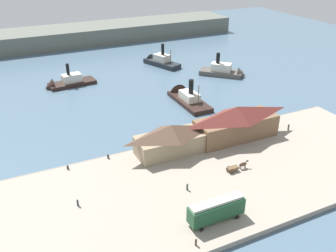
% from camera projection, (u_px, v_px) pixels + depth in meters
% --- Properties ---
extents(ground_plane, '(320.00, 320.00, 0.00)m').
position_uv_depth(ground_plane, '(150.00, 142.00, 96.14)').
color(ground_plane, slate).
extents(quay_promenade, '(110.00, 36.00, 1.20)m').
position_uv_depth(quay_promenade, '(190.00, 186.00, 78.18)').
color(quay_promenade, '#9E9384').
rests_on(quay_promenade, ground).
extents(seawall_edge, '(110.00, 0.80, 1.00)m').
position_uv_depth(seawall_edge, '(155.00, 147.00, 93.02)').
color(seawall_edge, gray).
rests_on(seawall_edge, ground).
extents(ferry_shed_east_terminal, '(17.21, 7.71, 7.31)m').
position_uv_depth(ferry_shed_east_terminal, '(171.00, 139.00, 87.69)').
color(ferry_shed_east_terminal, '#998466').
rests_on(ferry_shed_east_terminal, quay_promenade).
extents(ferry_shed_west_terminal, '(22.12, 7.97, 8.79)m').
position_uv_depth(ferry_shed_west_terminal, '(236.00, 122.00, 93.96)').
color(ferry_shed_west_terminal, brown).
rests_on(ferry_shed_west_terminal, quay_promenade).
extents(street_tram, '(10.82, 2.90, 4.51)m').
position_uv_depth(street_tram, '(216.00, 209.00, 66.52)').
color(street_tram, '#1E4C2D').
rests_on(street_tram, quay_promenade).
extents(horse_cart, '(5.51, 1.35, 1.87)m').
position_uv_depth(horse_cart, '(237.00, 166.00, 82.04)').
color(horse_cart, brown).
rests_on(horse_cart, quay_promenade).
extents(pedestrian_near_east_shed, '(0.38, 0.38, 1.52)m').
position_uv_depth(pedestrian_near_east_shed, '(196.00, 242.00, 61.96)').
color(pedestrian_near_east_shed, '#4C3D33').
rests_on(pedestrian_near_east_shed, quay_promenade).
extents(pedestrian_near_cart, '(0.44, 0.44, 1.78)m').
position_uv_depth(pedestrian_near_cart, '(288.00, 127.00, 99.34)').
color(pedestrian_near_cart, '#3D4C42').
rests_on(pedestrian_near_cart, quay_promenade).
extents(pedestrian_walking_east, '(0.41, 0.41, 1.66)m').
position_uv_depth(pedestrian_walking_east, '(187.00, 187.00, 75.61)').
color(pedestrian_walking_east, '#3D4C42').
rests_on(pedestrian_walking_east, quay_promenade).
extents(pedestrian_by_tram, '(0.39, 0.39, 1.59)m').
position_uv_depth(pedestrian_by_tram, '(78.00, 203.00, 71.14)').
color(pedestrian_by_tram, '#33384C').
rests_on(pedestrian_by_tram, quay_promenade).
extents(mooring_post_center_west, '(0.44, 0.44, 0.90)m').
position_uv_depth(mooring_post_center_west, '(108.00, 157.00, 86.69)').
color(mooring_post_center_west, black).
rests_on(mooring_post_center_west, quay_promenade).
extents(mooring_post_center_east, '(0.44, 0.44, 0.90)m').
position_uv_depth(mooring_post_center_east, '(68.00, 167.00, 82.60)').
color(mooring_post_center_east, black).
rests_on(mooring_post_center_east, quay_promenade).
extents(ferry_moored_west, '(16.78, 16.50, 10.58)m').
position_uv_depth(ferry_moored_west, '(226.00, 72.00, 142.06)').
color(ferry_moored_west, '#514C47').
rests_on(ferry_moored_west, ground).
extents(ferry_mid_harbor, '(6.94, 20.62, 10.75)m').
position_uv_depth(ferry_mid_harbor, '(185.00, 97.00, 120.67)').
color(ferry_mid_harbor, black).
rests_on(ferry_mid_harbor, ground).
extents(ferry_approaching_west, '(18.43, 7.81, 10.37)m').
position_uv_depth(ferry_approaching_west, '(65.00, 83.00, 131.90)').
color(ferry_approaching_west, black).
rests_on(ferry_approaching_west, ground).
extents(ferry_departing_north, '(11.57, 18.89, 10.89)m').
position_uv_depth(ferry_departing_north, '(159.00, 61.00, 154.29)').
color(ferry_departing_north, '#23282D').
rests_on(ferry_departing_north, ground).
extents(far_headland, '(180.00, 24.00, 8.00)m').
position_uv_depth(far_headland, '(63.00, 37.00, 182.76)').
color(far_headland, '#60665B').
rests_on(far_headland, ground).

